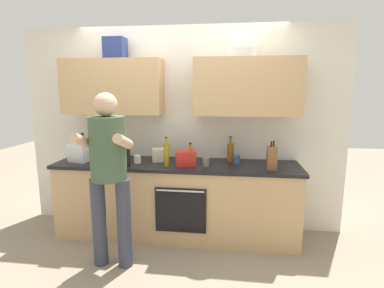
# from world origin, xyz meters

# --- Properties ---
(ground_plane) EXTENTS (12.00, 12.00, 0.00)m
(ground_plane) POSITION_xyz_m (0.00, 0.00, 0.00)
(ground_plane) COLOR gray
(back_wall_unit) EXTENTS (4.00, 0.38, 2.50)m
(back_wall_unit) POSITION_xyz_m (-0.00, 0.27, 1.50)
(back_wall_unit) COLOR silver
(back_wall_unit) RESTS_ON ground
(counter) EXTENTS (2.84, 0.67, 0.90)m
(counter) POSITION_xyz_m (0.00, -0.00, 0.45)
(counter) COLOR tan
(counter) RESTS_ON ground
(person_standing) EXTENTS (0.49, 0.45, 1.72)m
(person_standing) POSITION_xyz_m (-0.52, -0.70, 1.02)
(person_standing) COLOR #383D4C
(person_standing) RESTS_ON ground
(bottle_soy) EXTENTS (0.05, 0.05, 0.32)m
(bottle_soy) POSITION_xyz_m (-0.51, -0.19, 1.04)
(bottle_soy) COLOR black
(bottle_soy) RESTS_ON counter
(bottle_vinegar) EXTENTS (0.05, 0.05, 0.26)m
(bottle_vinegar) POSITION_xyz_m (-1.02, 0.17, 1.01)
(bottle_vinegar) COLOR brown
(bottle_vinegar) RESTS_ON counter
(bottle_soda) EXTENTS (0.06, 0.06, 0.30)m
(bottle_soda) POSITION_xyz_m (-1.25, 0.21, 1.03)
(bottle_soda) COLOR #198C33
(bottle_soda) RESTS_ON counter
(bottle_oil) EXTENTS (0.06, 0.06, 0.33)m
(bottle_oil) POSITION_xyz_m (-0.08, -0.14, 1.03)
(bottle_oil) COLOR olive
(bottle_oil) RESTS_ON counter
(bottle_syrup) EXTENTS (0.08, 0.08, 0.30)m
(bottle_syrup) POSITION_xyz_m (0.63, 0.17, 1.02)
(bottle_syrup) COLOR #8C4C14
(bottle_syrup) RESTS_ON counter
(bottle_juice) EXTENTS (0.06, 0.06, 0.22)m
(bottle_juice) POSITION_xyz_m (0.15, 0.14, 0.99)
(bottle_juice) COLOR orange
(bottle_juice) RESTS_ON counter
(cup_coffee) EXTENTS (0.08, 0.08, 0.09)m
(cup_coffee) POSITION_xyz_m (-0.45, -0.05, 0.95)
(cup_coffee) COLOR white
(cup_coffee) RESTS_ON counter
(cup_tea) EXTENTS (0.07, 0.07, 0.11)m
(cup_tea) POSITION_xyz_m (0.70, 0.07, 0.95)
(cup_tea) COLOR #33598C
(cup_tea) RESTS_ON counter
(cup_stoneware) EXTENTS (0.08, 0.08, 0.10)m
(cup_stoneware) POSITION_xyz_m (0.36, -0.10, 0.95)
(cup_stoneware) COLOR slate
(cup_stoneware) RESTS_ON counter
(mixing_bowl) EXTENTS (0.21, 0.21, 0.10)m
(mixing_bowl) POSITION_xyz_m (-0.81, -0.01, 0.95)
(mixing_bowl) COLOR silver
(mixing_bowl) RESTS_ON counter
(knife_block) EXTENTS (0.10, 0.14, 0.31)m
(knife_block) POSITION_xyz_m (1.07, -0.14, 1.03)
(knife_block) COLOR brown
(knife_block) RESTS_ON counter
(grocery_bag_crisps) EXTENTS (0.25, 0.21, 0.17)m
(grocery_bag_crisps) POSITION_xyz_m (0.13, -0.08, 0.98)
(grocery_bag_crisps) COLOR red
(grocery_bag_crisps) RESTS_ON counter
(grocery_bag_rice) EXTENTS (0.21, 0.20, 0.15)m
(grocery_bag_rice) POSITION_xyz_m (-0.21, 0.08, 0.97)
(grocery_bag_rice) COLOR beige
(grocery_bag_rice) RESTS_ON counter
(grocery_bag_produce) EXTENTS (0.27, 0.25, 0.21)m
(grocery_bag_produce) POSITION_xyz_m (-1.15, -0.05, 1.01)
(grocery_bag_produce) COLOR silver
(grocery_bag_produce) RESTS_ON counter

